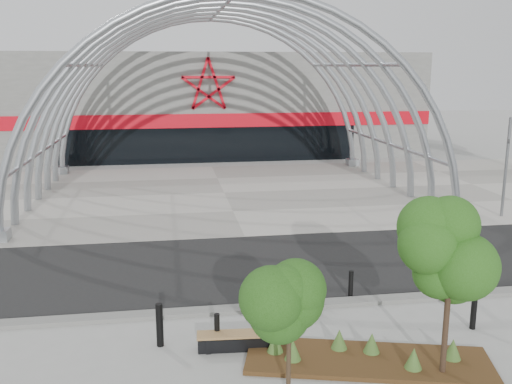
# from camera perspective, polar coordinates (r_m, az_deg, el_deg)

# --- Properties ---
(ground) EXTENTS (140.00, 140.00, 0.00)m
(ground) POSITION_cam_1_polar(r_m,az_deg,el_deg) (17.46, 2.09, -11.22)
(ground) COLOR #9C9C97
(ground) RESTS_ON ground
(road) EXTENTS (140.00, 7.00, 0.02)m
(road) POSITION_cam_1_polar(r_m,az_deg,el_deg) (20.65, 0.22, -7.33)
(road) COLOR black
(road) RESTS_ON ground
(forecourt) EXTENTS (60.00, 17.00, 0.04)m
(forecourt) POSITION_cam_1_polar(r_m,az_deg,el_deg) (32.10, -3.21, -0.09)
(forecourt) COLOR gray
(forecourt) RESTS_ON ground
(kerb) EXTENTS (60.00, 0.50, 0.12)m
(kerb) POSITION_cam_1_polar(r_m,az_deg,el_deg) (17.21, 2.25, -11.36)
(kerb) COLOR slate
(kerb) RESTS_ON ground
(arena_building) EXTENTS (34.00, 15.24, 8.00)m
(arena_building) POSITION_cam_1_polar(r_m,az_deg,el_deg) (49.32, -5.42, 8.95)
(arena_building) COLOR slate
(arena_building) RESTS_ON ground
(vault_canopy) EXTENTS (20.80, 15.80, 20.36)m
(vault_canopy) POSITION_cam_1_polar(r_m,az_deg,el_deg) (32.10, -3.21, -0.10)
(vault_canopy) COLOR #9FA5AA
(vault_canopy) RESTS_ON ground
(planting_bed) EXTENTS (6.13, 3.27, 0.62)m
(planting_bed) POSITION_cam_1_polar(r_m,az_deg,el_deg) (14.59, 10.80, -15.85)
(planting_bed) COLOR #3C2911
(planting_bed) RESTS_ON ground
(signal_pole) EXTENTS (0.34, 0.66, 4.72)m
(signal_pole) POSITION_cam_1_polar(r_m,az_deg,el_deg) (29.02, 23.73, 2.43)
(signal_pole) COLOR slate
(signal_pole) RESTS_ON ground
(street_tree_0) EXTENTS (1.41, 1.41, 3.20)m
(street_tree_0) POSITION_cam_1_polar(r_m,az_deg,el_deg) (12.24, 3.37, -10.20)
(street_tree_0) COLOR #2F2315
(street_tree_0) RESTS_ON ground
(street_tree_1) EXTENTS (1.68, 1.68, 3.98)m
(street_tree_1) POSITION_cam_1_polar(r_m,az_deg,el_deg) (13.39, 18.93, -6.32)
(street_tree_1) COLOR black
(street_tree_1) RESTS_ON ground
(bench_0) EXTENTS (2.14, 0.61, 0.44)m
(bench_0) POSITION_cam_1_polar(r_m,az_deg,el_deg) (14.90, -1.73, -14.68)
(bench_0) COLOR black
(bench_0) RESTS_ON ground
(bench_1) EXTENTS (1.80, 0.72, 0.37)m
(bench_1) POSITION_cam_1_polar(r_m,az_deg,el_deg) (16.66, 3.33, -11.77)
(bench_1) COLOR black
(bench_1) RESTS_ON ground
(bollard_0) EXTENTS (0.18, 0.18, 1.14)m
(bollard_0) POSITION_cam_1_polar(r_m,az_deg,el_deg) (15.09, -9.62, -12.98)
(bollard_0) COLOR black
(bollard_0) RESTS_ON ground
(bollard_1) EXTENTS (0.14, 0.14, 0.89)m
(bollard_1) POSITION_cam_1_polar(r_m,az_deg,el_deg) (14.95, -3.92, -13.62)
(bollard_1) COLOR black
(bollard_1) RESTS_ON ground
(bollard_2) EXTENTS (0.15, 0.15, 0.93)m
(bollard_2) POSITION_cam_1_polar(r_m,az_deg,el_deg) (17.57, 5.27, -9.46)
(bollard_2) COLOR black
(bollard_2) RESTS_ON ground
(bollard_3) EXTENTS (0.14, 0.14, 0.89)m
(bollard_3) POSITION_cam_1_polar(r_m,az_deg,el_deg) (17.98, 9.46, -9.12)
(bollard_3) COLOR black
(bollard_3) RESTS_ON ground
(bollard_4) EXTENTS (0.16, 0.16, 0.99)m
(bollard_4) POSITION_cam_1_polar(r_m,az_deg,el_deg) (16.88, 20.94, -11.11)
(bollard_4) COLOR black
(bollard_4) RESTS_ON ground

